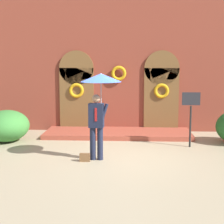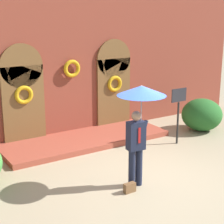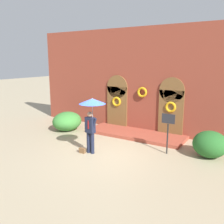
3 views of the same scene
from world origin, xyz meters
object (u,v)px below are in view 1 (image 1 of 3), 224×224
at_px(handbag, 85,157).
at_px(sign_post, 191,110).
at_px(person_with_umbrella, 100,90).
at_px(shrub_left, 6,126).

height_order(handbag, sign_post, sign_post).
distance_m(person_with_umbrella, shrub_left, 4.18).
bearing_deg(handbag, person_with_umbrella, 25.56).
bearing_deg(sign_post, shrub_left, 175.42).
xyz_separation_m(handbag, sign_post, (3.09, 1.85, 1.05)).
bearing_deg(shrub_left, person_with_umbrella, -32.67).
height_order(person_with_umbrella, shrub_left, person_with_umbrella).
bearing_deg(person_with_umbrella, handbag, -153.30).
xyz_separation_m(person_with_umbrella, shrub_left, (-3.32, 2.13, -1.39)).
height_order(person_with_umbrella, handbag, person_with_umbrella).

